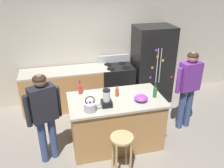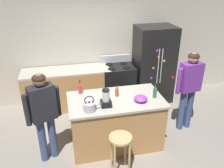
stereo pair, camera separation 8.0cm
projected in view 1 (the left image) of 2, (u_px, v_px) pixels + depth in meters
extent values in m
plane|color=gray|center=(116.00, 142.00, 4.54)|extent=(14.00, 14.00, 0.00)
cube|color=beige|center=(96.00, 46.00, 5.67)|extent=(8.00, 0.10, 2.70)
cube|color=#B7844C|center=(116.00, 122.00, 4.35)|extent=(1.62, 0.87, 0.92)
cube|color=#B2AD9E|center=(116.00, 100.00, 4.14)|extent=(1.68, 0.93, 0.04)
cube|color=#B7844C|center=(66.00, 90.00, 5.53)|extent=(2.00, 0.64, 0.92)
cube|color=#B2AD9E|center=(65.00, 71.00, 5.32)|extent=(2.00, 0.64, 0.04)
cube|color=black|center=(152.00, 64.00, 5.73)|extent=(0.90, 0.70, 1.87)
cylinder|color=#B7BABF|center=(157.00, 66.00, 5.36)|extent=(0.02, 0.02, 0.84)
cylinder|color=#B7BABF|center=(160.00, 66.00, 5.38)|extent=(0.02, 0.02, 0.84)
cube|color=orange|center=(152.00, 68.00, 5.37)|extent=(0.05, 0.01, 0.05)
cube|color=red|center=(171.00, 77.00, 5.60)|extent=(0.05, 0.01, 0.05)
cube|color=purple|center=(150.00, 78.00, 5.47)|extent=(0.05, 0.01, 0.05)
cube|color=orange|center=(158.00, 57.00, 5.28)|extent=(0.05, 0.01, 0.05)
cube|color=yellow|center=(163.00, 60.00, 5.35)|extent=(0.05, 0.01, 0.05)
cube|color=purple|center=(156.00, 50.00, 5.20)|extent=(0.05, 0.01, 0.05)
cube|color=black|center=(117.00, 84.00, 5.76)|extent=(0.76, 0.64, 0.96)
cube|color=black|center=(120.00, 92.00, 5.49)|extent=(0.60, 0.01, 0.24)
cube|color=#B7BABF|center=(114.00, 59.00, 5.76)|extent=(0.76, 0.06, 0.18)
cylinder|color=black|center=(111.00, 69.00, 5.38)|extent=(0.18, 0.18, 0.01)
cylinder|color=black|center=(126.00, 68.00, 5.45)|extent=(0.18, 0.18, 0.01)
cylinder|color=black|center=(108.00, 64.00, 5.64)|extent=(0.18, 0.18, 0.01)
cylinder|color=black|center=(122.00, 63.00, 5.72)|extent=(0.18, 0.18, 0.01)
cylinder|color=#384C7A|center=(43.00, 141.00, 3.94)|extent=(0.17, 0.17, 0.82)
cylinder|color=#384C7A|center=(53.00, 137.00, 4.03)|extent=(0.17, 0.17, 0.82)
cube|color=#26262D|center=(43.00, 104.00, 3.68)|extent=(0.45, 0.36, 0.59)
cylinder|color=#26262D|center=(27.00, 111.00, 3.57)|extent=(0.12, 0.12, 0.53)
cylinder|color=#26262D|center=(58.00, 102.00, 3.83)|extent=(0.12, 0.12, 0.53)
sphere|color=#8C664C|center=(39.00, 81.00, 3.51)|extent=(0.26, 0.26, 0.20)
ellipsoid|color=#332319|center=(39.00, 79.00, 3.49)|extent=(0.27, 0.27, 0.12)
cylinder|color=#384C7A|center=(188.00, 108.00, 4.85)|extent=(0.15, 0.15, 0.88)
cylinder|color=#384C7A|center=(181.00, 109.00, 4.79)|extent=(0.15, 0.15, 0.88)
cube|color=#723399|center=(190.00, 76.00, 4.51)|extent=(0.43, 0.27, 0.57)
cylinder|color=#723399|center=(200.00, 77.00, 4.62)|extent=(0.10, 0.10, 0.51)
cylinder|color=#723399|center=(179.00, 81.00, 4.45)|extent=(0.10, 0.10, 0.51)
sphere|color=tan|center=(193.00, 57.00, 4.34)|extent=(0.23, 0.23, 0.20)
ellipsoid|color=#332319|center=(193.00, 56.00, 4.33)|extent=(0.24, 0.24, 0.12)
cylinder|color=tan|center=(122.00, 138.00, 3.59)|extent=(0.36, 0.36, 0.04)
cylinder|color=tan|center=(116.00, 162.00, 3.61)|extent=(0.04, 0.04, 0.67)
cylinder|color=tan|center=(131.00, 159.00, 3.66)|extent=(0.04, 0.04, 0.67)
cylinder|color=tan|center=(113.00, 152.00, 3.82)|extent=(0.04, 0.04, 0.67)
cylinder|color=tan|center=(126.00, 149.00, 3.87)|extent=(0.04, 0.04, 0.67)
cube|color=black|center=(107.00, 103.00, 3.89)|extent=(0.17, 0.17, 0.10)
cylinder|color=silver|center=(107.00, 96.00, 3.83)|extent=(0.12, 0.12, 0.18)
cylinder|color=black|center=(106.00, 90.00, 3.78)|extent=(0.12, 0.12, 0.02)
cylinder|color=#2D6638|center=(155.00, 92.00, 4.15)|extent=(0.07, 0.07, 0.18)
cylinder|color=#2D6638|center=(155.00, 86.00, 4.09)|extent=(0.03, 0.03, 0.08)
cylinder|color=black|center=(156.00, 83.00, 4.07)|extent=(0.03, 0.03, 0.02)
cylinder|color=#B24C26|center=(117.00, 93.00, 4.19)|extent=(0.06, 0.06, 0.14)
cylinder|color=#B24C26|center=(117.00, 88.00, 4.15)|extent=(0.02, 0.02, 0.06)
cylinder|color=black|center=(117.00, 86.00, 4.13)|extent=(0.03, 0.03, 0.02)
cylinder|color=red|center=(80.00, 90.00, 4.27)|extent=(0.07, 0.07, 0.17)
cylinder|color=red|center=(80.00, 84.00, 4.22)|extent=(0.03, 0.03, 0.07)
cylinder|color=black|center=(80.00, 81.00, 4.20)|extent=(0.03, 0.03, 0.02)
ellipsoid|color=purple|center=(141.00, 98.00, 4.04)|extent=(0.23, 0.23, 0.10)
cylinder|color=#B7BABF|center=(90.00, 107.00, 3.74)|extent=(0.20, 0.20, 0.14)
sphere|color=black|center=(90.00, 102.00, 3.71)|extent=(0.03, 0.03, 0.03)
cylinder|color=#B7BABF|center=(98.00, 105.00, 3.76)|extent=(0.09, 0.03, 0.08)
torus|color=black|center=(90.00, 100.00, 3.69)|extent=(0.16, 0.02, 0.16)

